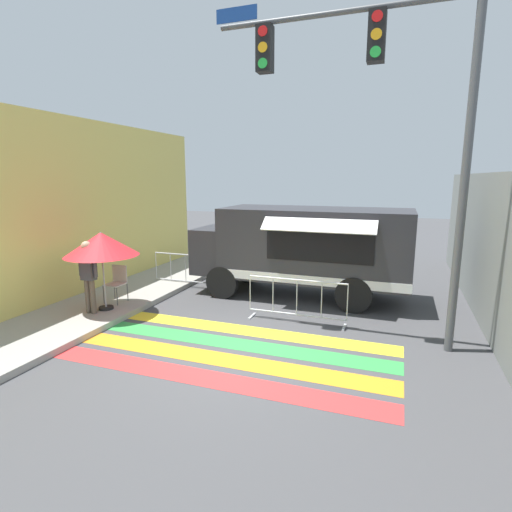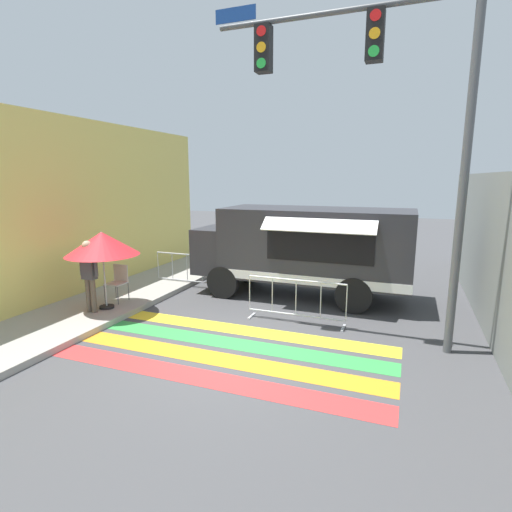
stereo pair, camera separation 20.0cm
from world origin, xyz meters
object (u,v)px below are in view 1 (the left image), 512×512
(folding_chair, at_px, (117,280))
(barricade_front, at_px, (297,301))
(food_truck, at_px, (299,246))
(traffic_signal_pole, at_px, (381,95))
(vendor_person, at_px, (88,272))
(patio_umbrella, at_px, (101,244))
(barricade_side, at_px, (186,271))

(folding_chair, relative_size, barricade_front, 0.40)
(folding_chair, bearing_deg, food_truck, 28.13)
(traffic_signal_pole, distance_m, vendor_person, 7.57)
(food_truck, bearing_deg, patio_umbrella, -141.95)
(food_truck, relative_size, folding_chair, 6.33)
(barricade_front, height_order, barricade_side, same)
(food_truck, distance_m, barricade_side, 3.70)
(food_truck, height_order, traffic_signal_pole, traffic_signal_pole)
(traffic_signal_pole, distance_m, folding_chair, 7.75)
(vendor_person, xyz_separation_m, barricade_side, (0.73, 3.34, -0.64))
(traffic_signal_pole, xyz_separation_m, barricade_front, (-1.69, 0.53, -4.42))
(vendor_person, bearing_deg, food_truck, 56.37)
(barricade_front, bearing_deg, barricade_side, 155.29)
(folding_chair, xyz_separation_m, barricade_front, (4.80, 0.45, -0.20))
(traffic_signal_pole, distance_m, barricade_front, 4.76)
(folding_chair, bearing_deg, barricade_side, 69.41)
(traffic_signal_pole, relative_size, vendor_person, 3.84)
(traffic_signal_pole, bearing_deg, patio_umbrella, -174.81)
(barricade_side, bearing_deg, barricade_front, -24.71)
(traffic_signal_pole, xyz_separation_m, patio_umbrella, (-6.35, -0.58, -3.15))
(food_truck, bearing_deg, barricade_front, -76.71)
(traffic_signal_pole, height_order, folding_chair, traffic_signal_pole)
(food_truck, xyz_separation_m, barricade_front, (0.51, -2.15, -0.96))
(food_truck, distance_m, barricade_front, 2.40)
(folding_chair, xyz_separation_m, barricade_side, (0.74, 2.32, -0.20))
(traffic_signal_pole, relative_size, barricade_front, 2.87)
(food_truck, relative_size, barricade_side, 2.80)
(patio_umbrella, height_order, barricade_front, patio_umbrella)
(folding_chair, height_order, vendor_person, vendor_person)
(barricade_front, bearing_deg, food_truck, 103.29)
(traffic_signal_pole, xyz_separation_m, vendor_person, (-6.49, -0.94, -3.79))
(traffic_signal_pole, bearing_deg, barricade_front, 162.56)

